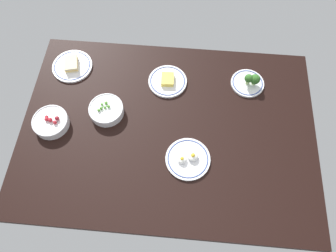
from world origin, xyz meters
The scene contains 7 objects.
dining_table centered at (0.00, 0.00, 2.00)cm, with size 140.85×98.95×4.00cm, color black.
plate_eggs centered at (10.43, -15.23, 4.99)cm, with size 20.54×20.54×4.67cm.
plate_broccoli centered at (39.01, 28.54, 6.40)cm, with size 17.02×17.02×7.87cm.
plate_cheese centered at (-2.49, 26.29, 5.01)cm, with size 19.87×19.87×3.66cm.
bowl_peas centered at (-30.56, 5.82, 6.47)cm, with size 16.76×16.76×5.73cm.
plate_sandwich centered at (-53.68, 31.61, 5.17)cm, with size 21.02×21.02×4.31cm.
bowl_berries centered at (-55.78, -2.95, 6.44)cm, with size 16.96×16.96×6.16cm.
Camera 1 is at (5.67, -65.34, 138.40)cm, focal length 33.33 mm.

